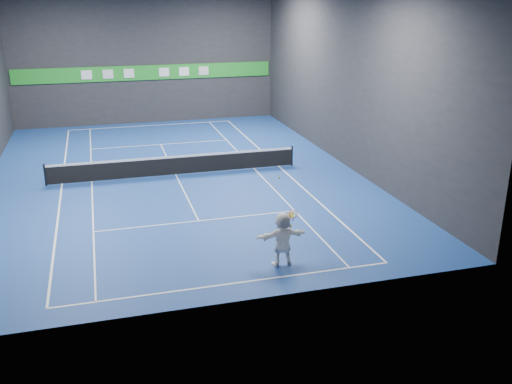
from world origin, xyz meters
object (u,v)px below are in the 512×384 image
object	(u,v)px
tennis_ball	(279,178)
tennis_net	(175,165)
tennis_racket	(293,216)
player	(283,239)

from	to	relation	value
tennis_ball	tennis_net	world-z (taller)	tennis_ball
tennis_racket	tennis_ball	bearing A→B (deg)	165.87
player	tennis_ball	world-z (taller)	tennis_ball
player	tennis_net	world-z (taller)	player
tennis_net	tennis_racket	size ratio (longest dim) A/B	16.55
player	tennis_racket	size ratio (longest dim) A/B	2.47
tennis_ball	tennis_racket	size ratio (longest dim) A/B	0.09
player	tennis_racket	distance (m)	0.85
tennis_racket	tennis_net	bearing A→B (deg)	102.25
tennis_ball	tennis_racket	bearing A→B (deg)	-14.13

